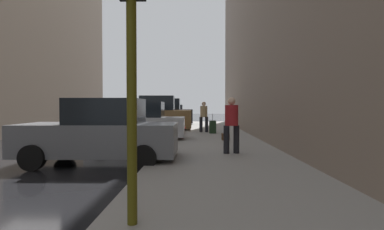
# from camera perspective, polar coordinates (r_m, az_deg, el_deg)

# --- Properties ---
(ground_plane) EXTENTS (120.00, 120.00, 0.00)m
(ground_plane) POSITION_cam_1_polar(r_m,az_deg,el_deg) (10.74, -28.70, -7.02)
(ground_plane) COLOR black
(sidewalk) EXTENTS (4.00, 40.00, 0.15)m
(sidewalk) POSITION_cam_1_polar(r_m,az_deg,el_deg) (9.37, 5.44, -7.61)
(sidewalk) COLOR gray
(sidewalk) RESTS_ON ground_plane
(parked_gray_coupe) EXTENTS (4.21, 2.08, 1.79)m
(parked_gray_coupe) POSITION_cam_1_polar(r_m,az_deg,el_deg) (8.58, -16.91, -3.30)
(parked_gray_coupe) COLOR slate
(parked_gray_coupe) RESTS_ON ground_plane
(parked_silver_sedan) EXTENTS (4.23, 2.11, 1.79)m
(parked_silver_sedan) POSITION_cam_1_polar(r_m,az_deg,el_deg) (13.59, -10.18, -1.49)
(parked_silver_sedan) COLOR #B7BABF
(parked_silver_sedan) RESTS_ON ground_plane
(parked_bronze_suv) EXTENTS (4.66, 2.17, 2.25)m
(parked_bronze_suv) POSITION_cam_1_polar(r_m,az_deg,el_deg) (18.80, -7.05, -0.09)
(parked_bronze_suv) COLOR brown
(parked_bronze_suv) RESTS_ON ground_plane
(parked_black_suv) EXTENTS (4.62, 2.11, 2.25)m
(parked_black_suv) POSITION_cam_1_polar(r_m,az_deg,el_deg) (24.80, -5.09, 0.31)
(parked_black_suv) COLOR black
(parked_black_suv) RESTS_ON ground_plane
(parked_red_hatchback) EXTENTS (4.21, 2.07, 1.79)m
(parked_red_hatchback) POSITION_cam_1_polar(r_m,az_deg,el_deg) (31.17, -3.84, 0.22)
(parked_red_hatchback) COLOR #B2191E
(parked_red_hatchback) RESTS_ON ground_plane
(fire_hydrant) EXTENTS (0.42, 0.22, 0.70)m
(fire_hydrant) POSITION_cam_1_polar(r_m,az_deg,el_deg) (15.97, -1.98, -2.29)
(fire_hydrant) COLOR red
(fire_hydrant) RESTS_ON sidewalk
(traffic_light) EXTENTS (0.32, 0.32, 3.60)m
(traffic_light) POSITION_cam_1_polar(r_m,az_deg,el_deg) (3.84, -11.47, 19.64)
(traffic_light) COLOR #514C0F
(traffic_light) RESTS_ON sidewalk
(pedestrian_in_tan_coat) EXTENTS (0.52, 0.47, 1.71)m
(pedestrian_in_tan_coat) POSITION_cam_1_polar(r_m,az_deg,el_deg) (16.83, 2.26, -0.02)
(pedestrian_in_tan_coat) COLOR black
(pedestrian_in_tan_coat) RESTS_ON sidewalk
(pedestrian_in_red_jacket) EXTENTS (0.53, 0.49, 1.71)m
(pedestrian_in_red_jacket) POSITION_cam_1_polar(r_m,az_deg,el_deg) (9.16, 7.53, -1.34)
(pedestrian_in_red_jacket) COLOR black
(pedestrian_in_red_jacket) RESTS_ON sidewalk
(rolling_suitcase) EXTENTS (0.37, 0.57, 1.04)m
(rolling_suitcase) POSITION_cam_1_polar(r_m,az_deg,el_deg) (16.21, 3.95, -2.25)
(rolling_suitcase) COLOR black
(rolling_suitcase) RESTS_ON sidewalk
(duffel_bag) EXTENTS (0.32, 0.44, 0.28)m
(duffel_bag) POSITION_cam_1_polar(r_m,az_deg,el_deg) (12.93, 6.37, -4.12)
(duffel_bag) COLOR #472D19
(duffel_bag) RESTS_ON sidewalk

